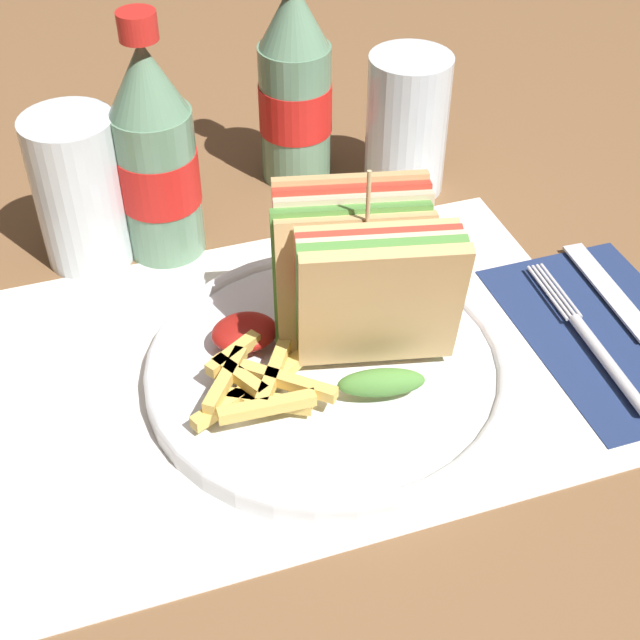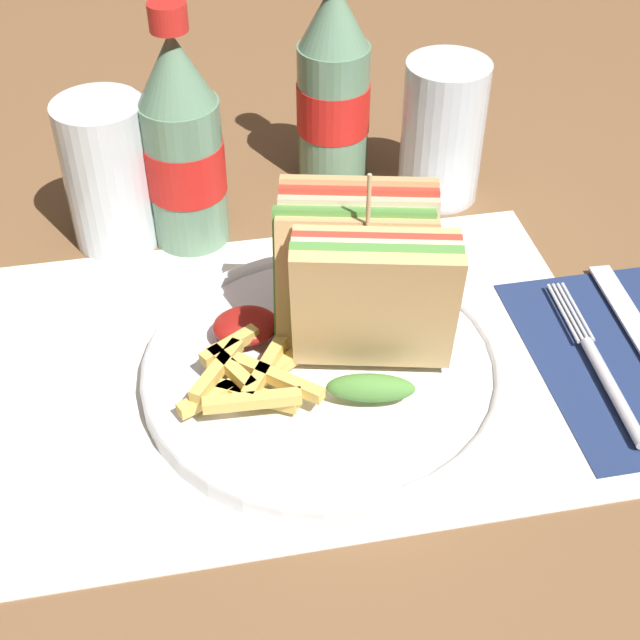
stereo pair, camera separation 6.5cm
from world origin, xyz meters
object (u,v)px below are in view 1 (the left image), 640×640
club_sandwich (365,284)px  glass_near (406,133)px  plate_main (329,368)px  coke_bottle_near (156,157)px  fork (596,347)px  knife (638,325)px  coke_bottle_far (295,89)px  glass_far (80,191)px

club_sandwich → glass_near: club_sandwich is taller
plate_main → coke_bottle_near: coke_bottle_near is taller
club_sandwich → fork: bearing=-17.2°
fork → knife: size_ratio=0.83×
club_sandwich → glass_near: bearing=60.4°
fork → coke_bottle_far: size_ratio=0.83×
knife → coke_bottle_near: size_ratio=1.00×
plate_main → glass_far: (-0.15, 0.21, 0.06)m
coke_bottle_near → glass_far: (-0.06, 0.01, -0.03)m
coke_bottle_far → glass_near: bearing=-29.9°
coke_bottle_far → fork: bearing=-66.5°
plate_main → fork: 0.20m
coke_bottle_far → glass_far: size_ratio=1.61×
club_sandwich → coke_bottle_far: size_ratio=0.71×
knife → glass_near: 0.27m
club_sandwich → coke_bottle_near: bearing=120.9°
club_sandwich → glass_far: 0.26m
plate_main → coke_bottle_near: 0.23m
glass_near → glass_far: (-0.30, -0.02, 0.01)m
plate_main → fork: bearing=-11.6°
fork → coke_bottle_near: bearing=142.3°
glass_near → coke_bottle_near: bearing=-173.5°
plate_main → glass_near: (0.15, 0.22, 0.05)m
coke_bottle_far → knife: bearing=-58.7°
knife → glass_far: bearing=151.8°
plate_main → knife: (0.25, -0.03, -0.00)m
fork → glass_far: 0.43m
plate_main → knife: 0.25m
plate_main → glass_near: 0.27m
coke_bottle_far → glass_far: (-0.21, -0.07, -0.03)m
club_sandwich → coke_bottle_near: coke_bottle_near is taller
club_sandwich → knife: size_ratio=0.71×
knife → glass_far: glass_far is taller
club_sandwich → glass_near: 0.25m
fork → coke_bottle_near: 0.38m
plate_main → glass_far: 0.26m
coke_bottle_far → glass_near: 0.11m
plate_main → coke_bottle_far: coke_bottle_far is taller
glass_near → glass_far: size_ratio=1.00×
fork → glass_near: 0.27m
club_sandwich → coke_bottle_near: size_ratio=0.71×
club_sandwich → coke_bottle_near: 0.22m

